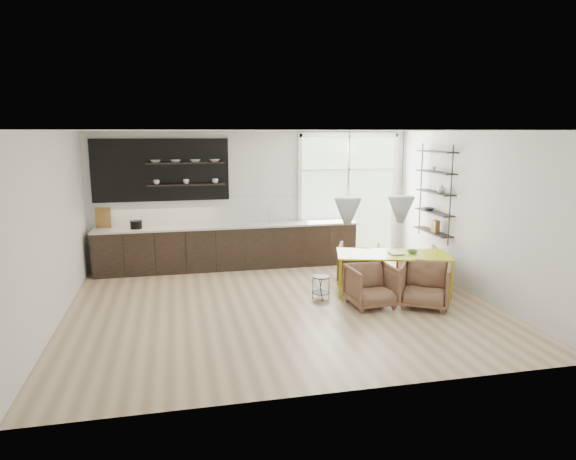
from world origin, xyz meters
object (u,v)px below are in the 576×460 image
object	(u,v)px
armchair_front_right	(425,285)
wire_stool	(321,284)
armchair_back_right	(419,264)
dining_table	(393,256)
armchair_back_left	(359,263)
armchair_front_left	(371,286)

from	to	relation	value
armchair_front_right	wire_stool	bearing A→B (deg)	-174.46
armchair_back_right	wire_stool	bearing A→B (deg)	29.19
armchair_back_right	dining_table	bearing A→B (deg)	47.58
armchair_back_left	armchair_front_left	size ratio (longest dim) A/B	1.06
armchair_back_left	armchair_back_right	world-z (taller)	armchair_back_left
dining_table	armchair_back_right	bearing A→B (deg)	49.36
dining_table	armchair_back_right	xyz separation A→B (m)	(0.78, 0.52, -0.33)
armchair_back_left	wire_stool	bearing A→B (deg)	64.11
armchair_back_left	wire_stool	distance (m)	1.36
armchair_back_left	armchair_front_right	distance (m)	1.75
armchair_back_right	armchair_front_right	world-z (taller)	armchair_front_right
dining_table	armchair_front_left	world-z (taller)	dining_table
armchair_front_left	armchair_front_right	bearing A→B (deg)	-16.83
armchair_back_right	wire_stool	distance (m)	2.22
armchair_front_left	wire_stool	world-z (taller)	armchair_front_left
armchair_back_left	armchair_back_right	xyz separation A→B (m)	(1.12, -0.31, -0.02)
armchair_front_right	wire_stool	xyz separation A→B (m)	(-1.59, 0.76, -0.11)
dining_table	armchair_back_left	distance (m)	0.95
armchair_front_left	armchair_front_right	world-z (taller)	armchair_front_right
dining_table	armchair_front_left	bearing A→B (deg)	-120.52
dining_table	armchair_front_right	size ratio (longest dim) A/B	2.66
dining_table	wire_stool	xyz separation A→B (m)	(-1.36, -0.06, -0.42)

